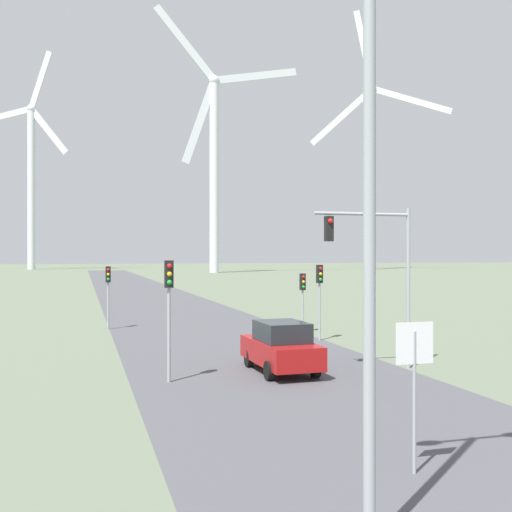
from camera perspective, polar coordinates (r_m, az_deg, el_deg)
name	(u,v)px	position (r m, az deg, el deg)	size (l,w,h in m)	color
road_surface	(161,305)	(51.66, -9.00, -4.60)	(10.00, 240.00, 0.01)	#47474C
streetlamp	(369,107)	(8.97, 10.75, 13.77)	(2.99, 0.32, 10.15)	#93999E
stop_sign_near	(414,368)	(12.08, 14.85, -10.24)	(0.81, 0.07, 2.92)	#93999E
traffic_light_post_near_left	(169,293)	(20.01, -8.29, -3.51)	(0.28, 0.34, 4.03)	#93999E
traffic_light_post_near_right	(303,289)	(32.58, 4.47, -3.17)	(0.28, 0.34, 3.22)	#93999E
traffic_light_post_mid_left	(108,283)	(34.96, -13.90, -2.52)	(0.28, 0.34, 3.57)	#93999E
traffic_light_post_mid_right	(320,285)	(29.72, 6.08, -2.75)	(0.28, 0.34, 3.73)	#93999E
traffic_light_mast_overhead	(377,256)	(22.35, 11.44, 0.03)	(3.83, 0.35, 5.96)	#93999E
car_approaching	(281,347)	(21.72, 2.38, -8.64)	(1.93, 4.15, 1.83)	maroon
wind_turbine_left	(31,172)	(191.42, -20.61, 7.51)	(26.32, 14.41, 64.64)	silver
wind_turbine_center	(214,153)	(146.63, -4.01, 9.76)	(35.84, 2.60, 63.14)	silver
wind_turbine_right	(372,158)	(184.30, 11.02, 9.16)	(37.78, 18.55, 77.70)	silver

